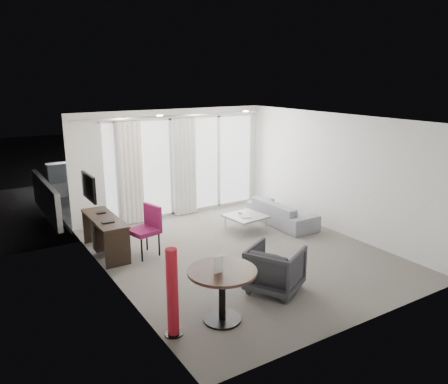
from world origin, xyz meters
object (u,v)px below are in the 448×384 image
desk (105,235)px  tub_armchair (275,269)px  sofa (282,212)px  desk_chair (144,232)px  rattan_chair_b (203,175)px  rattan_chair_a (168,181)px  coffee_table (246,223)px  round_table (222,295)px  red_lamp (172,293)px

desk → tub_armchair: bearing=-57.9°
desk → sofa: (4.04, -0.42, -0.09)m
desk → desk_chair: (0.60, -0.51, 0.12)m
desk → rattan_chair_b: bearing=40.7°
rattan_chair_a → rattan_chair_b: 1.39m
tub_armchair → coffee_table: bearing=-54.0°
round_table → tub_armchair: (1.19, 0.32, -0.02)m
round_table → sofa: 4.43m
rattan_chair_b → rattan_chair_a: bearing=-151.1°
sofa → rattan_chair_b: rattan_chair_b is taller
desk → rattan_chair_a: (2.82, 3.20, 0.08)m
round_table → coffee_table: (2.40, 2.90, -0.21)m
tub_armchair → rattan_chair_b: size_ratio=1.06×
desk_chair → round_table: 2.77m
round_table → red_lamp: (-0.74, 0.04, 0.23)m
desk → desk_chair: size_ratio=1.60×
red_lamp → sofa: 5.00m
red_lamp → rattan_chair_b: 8.02m
desk_chair → red_lamp: bearing=-117.7°
rattan_chair_a → red_lamp: bearing=-135.1°
desk_chair → coffee_table: (2.46, 0.14, -0.31)m
red_lamp → coffee_table: size_ratio=1.56×
desk → desk_chair: 0.79m
coffee_table → sofa: 0.99m
red_lamp → rattan_chair_b: red_lamp is taller
desk_chair → coffee_table: bearing=-10.4°
desk_chair → desk: bearing=126.1°
coffee_table → rattan_chair_b: bearing=74.4°
tub_armchair → rattan_chair_b: bearing=-48.4°
sofa → rattan_chair_a: (-1.22, 3.62, 0.17)m
desk_chair → rattan_chair_a: desk_chair is taller
desk_chair → sofa: desk_chair is taller
tub_armchair → rattan_chair_b: 6.92m
desk → sofa: bearing=-5.9°
round_table → red_lamp: 0.78m
rattan_chair_b → round_table: bearing=-104.1°
red_lamp → rattan_chair_a: 7.06m
desk_chair → red_lamp: 2.81m
sofa → rattan_chair_a: bearing=18.7°
round_table → sofa: size_ratio=0.52×
desk → round_table: bearing=-78.7°
coffee_table → sofa: sofa is taller
sofa → rattan_chair_a: 3.82m
desk → red_lamp: red_lamp is taller
desk → round_table: size_ratio=1.61×
coffee_table → desk: bearing=173.1°
red_lamp → round_table: bearing=-3.0°
round_table → rattan_chair_b: (3.50, 6.85, -0.00)m
tub_armchair → sofa: 3.35m
tub_armchair → red_lamp: bearing=69.4°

